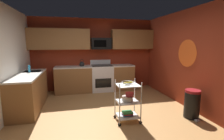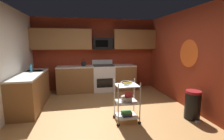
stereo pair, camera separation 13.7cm
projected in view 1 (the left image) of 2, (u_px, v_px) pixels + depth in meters
The scene contains 16 objects.
floor at pixel (107, 116), 3.96m from camera, with size 4.40×4.80×0.04m, color #A87542.
wall_back at pixel (94, 54), 6.08m from camera, with size 4.52×0.06×2.60m, color maroon.
wall_right at pixel (191, 59), 4.23m from camera, with size 0.06×4.80×2.60m, color maroon.
wall_flower_decal at pixel (187, 53), 4.33m from camera, with size 0.72×0.72×0.00m, color #E5591E.
counter_run at pixel (74, 83), 5.25m from camera, with size 3.59×2.46×0.92m.
oven_range at pixel (102, 78), 5.95m from camera, with size 0.76×0.65×1.10m.
upper_cabinets at pixel (93, 39), 5.79m from camera, with size 4.40×0.33×0.70m.
microwave at pixel (101, 44), 5.85m from camera, with size 0.70×0.39×0.40m.
rolling_cart at pixel (128, 101), 3.58m from camera, with size 0.54×0.42×0.91m.
fruit_bowl at pixel (128, 83), 3.51m from camera, with size 0.27×0.27×0.07m.
mixing_bowl_large at pixel (127, 99), 3.57m from camera, with size 0.25×0.25×0.11m.
mixing_bowl_small at pixel (130, 94), 3.54m from camera, with size 0.18×0.18×0.08m.
book_stack at pixel (127, 113), 3.63m from camera, with size 0.23×0.18×0.09m.
kettle at pixel (82, 64), 5.71m from camera, with size 0.21×0.18×0.26m.
dish_soap_bottle at pixel (29, 69), 4.51m from camera, with size 0.06×0.06×0.20m, color #2D8CBF.
trash_can at pixel (192, 104), 3.78m from camera, with size 0.34×0.42×0.66m.
Camera 1 is at (-0.70, -3.66, 1.71)m, focal length 26.23 mm.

